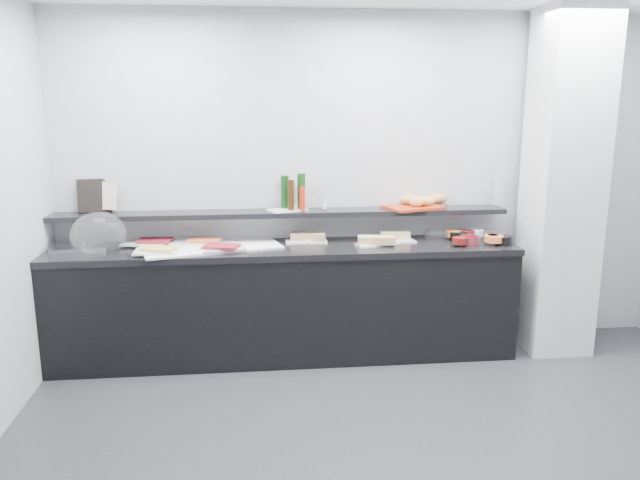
{
  "coord_description": "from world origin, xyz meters",
  "views": [
    {
      "loc": [
        -0.93,
        -3.01,
        2.01
      ],
      "look_at": [
        -0.45,
        1.45,
        1.0
      ],
      "focal_mm": 35.0,
      "sensor_mm": 36.0,
      "label": 1
    }
  ],
  "objects": [
    {
      "name": "cloche_base",
      "position": [
        -2.26,
        1.73,
        0.92
      ],
      "size": [
        0.45,
        0.35,
        0.04
      ],
      "primitive_type": "cube",
      "rotation": [
        0.0,
        0.0,
        0.23
      ],
      "color": "#B7B9BE",
      "rests_on": "counter_top"
    },
    {
      "name": "print_art",
      "position": [
        -2.09,
        1.97,
        1.28
      ],
      "size": [
        0.21,
        0.11,
        0.22
      ],
      "primitive_type": "cube",
      "rotation": [
        -0.21,
        0.0,
        -0.29
      ],
      "color": "beige",
      "rests_on": "framed_print"
    },
    {
      "name": "bottle_green_b",
      "position": [
        -0.55,
        1.9,
        1.3
      ],
      "size": [
        0.08,
        0.08,
        0.28
      ],
      "primitive_type": "cylinder",
      "rotation": [
        0.0,
        0.0,
        0.35
      ],
      "color": "#10380F",
      "rests_on": "condiment_tray"
    },
    {
      "name": "bottle_brown",
      "position": [
        -0.64,
        1.84,
        1.28
      ],
      "size": [
        0.06,
        0.06,
        0.24
      ],
      "primitive_type": "cylinder",
      "rotation": [
        0.0,
        0.0,
        -0.2
      ],
      "color": "#351C09",
      "rests_on": "condiment_tray"
    },
    {
      "name": "sandwich_food_right",
      "position": [
        0.2,
        1.79,
        0.94
      ],
      "size": [
        0.23,
        0.09,
        0.06
      ],
      "primitive_type": "cube",
      "rotation": [
        0.0,
        0.0,
        -0.01
      ],
      "color": "#E7C579",
      "rests_on": "sandwich_plate_right"
    },
    {
      "name": "bread_roll_nw",
      "position": [
        0.34,
        1.95,
        1.21
      ],
      "size": [
        0.15,
        0.1,
        0.08
      ],
      "primitive_type": "ellipsoid",
      "rotation": [
        0.0,
        0.0,
        -0.06
      ],
      "color": "#AC8841",
      "rests_on": "bread_tray"
    },
    {
      "name": "fill_red_jam",
      "position": [
        0.64,
        1.55,
        0.95
      ],
      "size": [
        0.14,
        0.14,
        0.05
      ],
      "primitive_type": "cylinder",
      "rotation": [
        0.0,
        0.0,
        0.43
      ],
      "color": "#5F120D",
      "rests_on": "bowl_red_jam"
    },
    {
      "name": "buffet_cabinet",
      "position": [
        -0.7,
        1.7,
        0.42
      ],
      "size": [
        3.6,
        0.6,
        0.85
      ],
      "primitive_type": "cube",
      "color": "black",
      "rests_on": "ground"
    },
    {
      "name": "tongs_mid",
      "position": [
        -0.09,
        1.66,
        0.92
      ],
      "size": [
        0.16,
        0.05,
        0.01
      ],
      "primitive_type": "cylinder",
      "rotation": [
        0.0,
        1.57,
        0.27
      ],
      "color": "silver",
      "rests_on": "sandwich_plate_mid"
    },
    {
      "name": "fill_glass_fruit",
      "position": [
        0.68,
        1.81,
        0.95
      ],
      "size": [
        0.12,
        0.12,
        0.05
      ],
      "primitive_type": "cylinder",
      "rotation": [
        0.0,
        0.0,
        -0.03
      ],
      "color": "orange",
      "rests_on": "bowl_glass_fruit"
    },
    {
      "name": "back_wall",
      "position": [
        0.0,
        2.0,
        1.35
      ],
      "size": [
        5.0,
        0.02,
        2.7
      ],
      "primitive_type": "cube",
      "color": "#A8ABAF",
      "rests_on": "ground"
    },
    {
      "name": "platter_meat_b",
      "position": [
        -1.17,
        1.6,
        0.92
      ],
      "size": [
        0.36,
        0.28,
        0.01
      ],
      "primitive_type": "cube",
      "rotation": [
        0.0,
        0.0,
        0.22
      ],
      "color": "white",
      "rests_on": "linen_runner"
    },
    {
      "name": "cloche_dome",
      "position": [
        -2.1,
        1.71,
        1.03
      ],
      "size": [
        0.49,
        0.41,
        0.34
      ],
      "primitive_type": "ellipsoid",
      "rotation": [
        0.0,
        0.0,
        0.39
      ],
      "color": "silver",
      "rests_on": "cloche_base"
    },
    {
      "name": "bread_roll_ne",
      "position": [
        0.6,
        1.98,
        1.21
      ],
      "size": [
        0.17,
        0.13,
        0.08
      ],
      "primitive_type": "ellipsoid",
      "rotation": [
        0.0,
        0.0,
        0.26
      ],
      "color": "#B88C46",
      "rests_on": "bread_tray"
    },
    {
      "name": "bread_roll_midw",
      "position": [
        0.4,
        1.9,
        1.21
      ],
      "size": [
        0.15,
        0.11,
        0.08
      ],
      "primitive_type": "ellipsoid",
      "rotation": [
        0.0,
        0.0,
        -0.25
      ],
      "color": "#B47045",
      "rests_on": "bread_tray"
    },
    {
      "name": "food_meat_a",
      "position": [
        -1.7,
        1.83,
        0.94
      ],
      "size": [
        0.27,
        0.19,
        0.02
      ],
      "primitive_type": "cube",
      "rotation": [
        0.0,
        0.0,
        -0.11
      ],
      "color": "maroon",
      "rests_on": "platter_meat_a"
    },
    {
      "name": "sandwich_food_mid",
      "position": [
        0.01,
        1.64,
        0.94
      ],
      "size": [
        0.3,
        0.14,
        0.06
      ],
      "primitive_type": "cube",
      "rotation": [
        0.0,
        0.0,
        -0.12
      ],
      "color": "tan",
      "rests_on": "sandwich_plate_mid"
    },
    {
      "name": "food_cheese",
      "position": [
        -1.63,
        1.54,
        0.94
      ],
      "size": [
        0.28,
        0.22,
        0.02
      ],
      "primitive_type": "cube",
      "rotation": [
        0.0,
        0.0,
        -0.31
      ],
      "color": "gold",
      "rests_on": "platter_cheese"
    },
    {
      "name": "bowl_glass_cream",
      "position": [
        0.97,
        1.82,
        0.94
      ],
      "size": [
        0.21,
        0.21,
        0.07
      ],
      "primitive_type": "cylinder",
      "rotation": [
        0.0,
        0.0,
        -0.16
      ],
      "color": "white",
      "rests_on": "counter_top"
    },
    {
      "name": "shaker_pepper",
      "position": [
        -0.37,
        1.86,
        1.2
      ],
      "size": [
        0.04,
        0.04,
        0.07
      ],
      "primitive_type": "cylinder",
      "rotation": [
        0.0,
        0.0,
        0.27
      ],
      "color": "white",
      "rests_on": "condiment_tray"
    },
    {
      "name": "tongs_right",
      "position": [
        0.21,
        1.7,
        0.92
      ],
      "size": [
        0.16,
        0.05,
        0.01
      ],
      "primitive_type": "cylinder",
      "rotation": [
        0.0,
        1.57,
        0.28
      ],
      "color": "#B8BBBF",
      "rests_on": "sandwich_plate_right"
    },
    {
      "name": "platter_salmon",
      "position": [
        -1.41,
        1.81,
        0.92
      ],
      "size": [
        0.37,
        0.29,
        0.01
      ],
      "primitive_type": "cube",
      "rotation": [
        0.0,
        0.0,
        -0.23
      ],
      "color": "silver",
      "rests_on": "linen_runner"
    },
    {
      "name": "linen_runner",
      "position": [
        -1.26,
        1.72,
        0.91
      ],
      "size": [
        1.12,
        0.74,
        0.01
      ],
      "primitive_type": "cube",
      "rotation": [
        0.0,
        0.0,
        0.26
      ],
      "color": "white",
      "rests_on": "counter_top"
    },
    {
      "name": "bottle_green_a",
      "position": [
        -0.68,
        1.94,
        1.29
      ],
      "size": [
        0.06,
        0.06,
        0.26
      ],
      "primitive_type": "cylinder",
      "rotation": [
        0.0,
        0.0,
        0.03
      ],
      "color": "black",
      "rests_on": "condiment_tray"
    },
    {
      "name": "ground",
      "position": [
        0.0,
        0.0,
        0.0
      ],
      "size": [
        5.0,
        5.0,
        0.0
      ],
      "primitive_type": "plane",
      "color": "#2D2D30",
      "rests_on": "ground"
    },
    {
      "name": "sandwich_plate_mid",
      "position": [
        0.02,
        1.67,
        0.91
      ],
      "size": [
        0.35,
        0.23,
        0.01
      ],
      "primitive_type": "cube",
      "rotation": [
        0.0,
        0.0,
        0.29
      ],
      "color": "white",
      "rests_on": "counter_top"
    },
    {
      "name": "food_salmon",
      "position": [
        -1.33,
        1.8,
        0.94
      ],
      "size": [
        0.27,
        0.21,
        0.02
      ],
      "primitive_type": "cube",
      "rotation": [
        0.0,
        0.0,
        -0.31
      ],
      "color": "#DD582D",
      "rests_on": "platter_salmon"
    },
    {
      "name": "bowl_glass_salmon",
      "position": [
        0.75,
        1.6,
        0.94
      ],
      "size": [
        0.2,
        0.2,
        0.07
      ],
      "primitive_type": "cylinder",
      "rotation": [
        0.0,
        0.0,
        0.25
      ],
      "color": "silver",
      "rests_on": "counter_top"
    },
    {
      "name": "bottle_hot",
      "position": [
        -0.55,
        1.85,
        1.25
      ],
      "size": [
        0.05,
        0.05,
        0.18
      ],
      "primitive_type": "cylinder",
      "rotation": [
        0.0,
        0.0,
        -0.07
      ],
      "color": "red",
      "rests_on": "condiment_tray"
    },
    {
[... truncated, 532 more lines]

